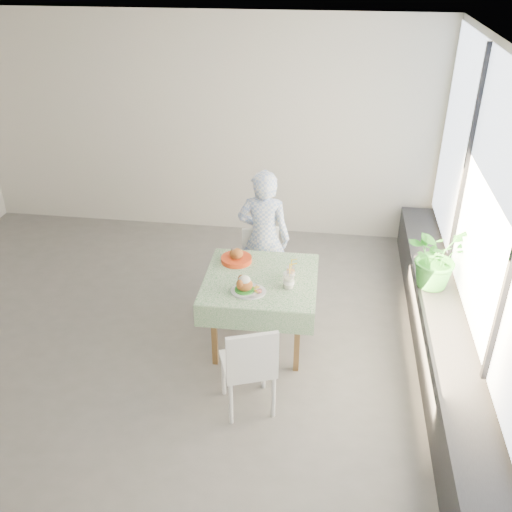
% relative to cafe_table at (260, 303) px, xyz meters
% --- Properties ---
extents(floor, '(6.00, 6.00, 0.00)m').
position_rel_cafe_table_xyz_m(floor, '(-1.09, -0.01, -0.46)').
color(floor, '#595754').
rests_on(floor, ground).
extents(ceiling, '(6.00, 6.00, 0.00)m').
position_rel_cafe_table_xyz_m(ceiling, '(-1.09, -0.01, 2.34)').
color(ceiling, white).
rests_on(ceiling, ground).
extents(wall_back, '(6.00, 0.02, 2.80)m').
position_rel_cafe_table_xyz_m(wall_back, '(-1.09, 2.49, 0.94)').
color(wall_back, beige).
rests_on(wall_back, ground).
extents(wall_right, '(0.02, 5.00, 2.80)m').
position_rel_cafe_table_xyz_m(wall_right, '(1.91, -0.01, 0.94)').
color(wall_right, beige).
rests_on(wall_right, ground).
extents(window_pane, '(0.01, 4.80, 2.18)m').
position_rel_cafe_table_xyz_m(window_pane, '(1.88, -0.01, 1.19)').
color(window_pane, '#D1E0F9').
rests_on(window_pane, ground).
extents(window_ledge, '(0.40, 4.80, 0.50)m').
position_rel_cafe_table_xyz_m(window_ledge, '(1.71, -0.01, -0.21)').
color(window_ledge, black).
rests_on(window_ledge, ground).
extents(cafe_table, '(1.06, 1.06, 0.74)m').
position_rel_cafe_table_xyz_m(cafe_table, '(0.00, 0.00, 0.00)').
color(cafe_table, brown).
rests_on(cafe_table, ground).
extents(chair_far, '(0.48, 0.48, 0.82)m').
position_rel_cafe_table_xyz_m(chair_far, '(-0.08, 0.72, -0.21)').
color(chair_far, white).
rests_on(chair_far, ground).
extents(chair_near, '(0.54, 0.54, 0.88)m').
position_rel_cafe_table_xyz_m(chair_near, '(0.02, -0.90, -0.19)').
color(chair_near, white).
rests_on(chair_near, ground).
extents(diner, '(0.57, 0.39, 1.52)m').
position_rel_cafe_table_xyz_m(diner, '(-0.07, 0.76, 0.30)').
color(diner, '#8CA7E0').
rests_on(diner, ground).
extents(main_dish, '(0.32, 0.32, 0.16)m').
position_rel_cafe_table_xyz_m(main_dish, '(-0.09, -0.26, 0.34)').
color(main_dish, white).
rests_on(main_dish, cafe_table).
extents(juice_cup_orange, '(0.09, 0.09, 0.24)m').
position_rel_cafe_table_xyz_m(juice_cup_orange, '(0.28, 0.03, 0.34)').
color(juice_cup_orange, white).
rests_on(juice_cup_orange, cafe_table).
extents(juice_cup_lemonade, '(0.11, 0.11, 0.30)m').
position_rel_cafe_table_xyz_m(juice_cup_lemonade, '(0.27, -0.13, 0.35)').
color(juice_cup_lemonade, white).
rests_on(juice_cup_lemonade, cafe_table).
extents(second_dish, '(0.30, 0.30, 0.14)m').
position_rel_cafe_table_xyz_m(second_dish, '(-0.28, 0.27, 0.32)').
color(second_dish, red).
rests_on(second_dish, cafe_table).
extents(potted_plant, '(0.78, 0.77, 0.65)m').
position_rel_cafe_table_xyz_m(potted_plant, '(1.65, 0.51, 0.37)').
color(potted_plant, '#2F7D29').
rests_on(potted_plant, window_ledge).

